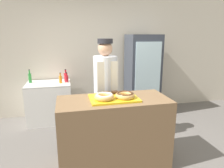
{
  "coord_description": "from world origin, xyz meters",
  "views": [
    {
      "loc": [
        -0.59,
        -2.43,
        1.79
      ],
      "look_at": [
        0.0,
        0.1,
        1.15
      ],
      "focal_mm": 32.0,
      "sensor_mm": 36.0,
      "label": 1
    }
  ],
  "objects": [
    {
      "name": "beverage_fridge",
      "position": [
        1.09,
        1.73,
        0.9
      ],
      "size": [
        0.68,
        0.64,
        1.8
      ],
      "color": "#333842",
      "rests_on": "ground_plane"
    },
    {
      "name": "donut_chocolate_glaze",
      "position": [
        0.14,
        -0.06,
        1.03
      ],
      "size": [
        0.25,
        0.25,
        0.07
      ],
      "color": "tan",
      "rests_on": "serving_tray"
    },
    {
      "name": "brownie_back_right",
      "position": [
        0.06,
        0.16,
        1.01
      ],
      "size": [
        0.09,
        0.09,
        0.03
      ],
      "color": "#382111",
      "rests_on": "serving_tray"
    },
    {
      "name": "display_counter",
      "position": [
        0.0,
        0.0,
        0.48
      ],
      "size": [
        1.47,
        0.66,
        0.97
      ],
      "color": "brown",
      "rests_on": "ground_plane"
    },
    {
      "name": "serving_tray",
      "position": [
        0.0,
        0.0,
        0.98
      ],
      "size": [
        0.63,
        0.44,
        0.02
      ],
      "color": "yellow",
      "rests_on": "display_counter"
    },
    {
      "name": "bottle_orange",
      "position": [
        -0.71,
        1.67,
        0.92
      ],
      "size": [
        0.06,
        0.06,
        0.22
      ],
      "color": "orange",
      "rests_on": "chest_freezer"
    },
    {
      "name": "baker_person",
      "position": [
        0.02,
        0.64,
        0.92
      ],
      "size": [
        0.38,
        0.38,
        1.74
      ],
      "color": "#4C4C51",
      "rests_on": "ground_plane"
    },
    {
      "name": "bottle_green",
      "position": [
        -1.32,
        1.84,
        0.94
      ],
      "size": [
        0.06,
        0.06,
        0.27
      ],
      "color": "#2D8C38",
      "rests_on": "chest_freezer"
    },
    {
      "name": "brownie_back_left",
      "position": [
        -0.06,
        0.16,
        1.01
      ],
      "size": [
        0.09,
        0.09,
        0.03
      ],
      "color": "#382111",
      "rests_on": "serving_tray"
    },
    {
      "name": "bottle_red_b",
      "position": [
        -0.6,
        1.77,
        0.91
      ],
      "size": [
        0.08,
        0.08,
        0.2
      ],
      "color": "red",
      "rests_on": "chest_freezer"
    },
    {
      "name": "bottle_red",
      "position": [
        -0.61,
        1.86,
        0.93
      ],
      "size": [
        0.07,
        0.07,
        0.25
      ],
      "color": "red",
      "rests_on": "chest_freezer"
    },
    {
      "name": "donut_light_glaze",
      "position": [
        -0.14,
        -0.06,
        1.03
      ],
      "size": [
        0.25,
        0.25,
        0.07
      ],
      "color": "tan",
      "rests_on": "serving_tray"
    },
    {
      "name": "wall_back",
      "position": [
        0.0,
        2.13,
        1.35
      ],
      "size": [
        8.0,
        0.06,
        2.7
      ],
      "color": "beige",
      "rests_on": "ground_plane"
    },
    {
      "name": "chest_freezer",
      "position": [
        -0.96,
        1.74,
        0.42
      ],
      "size": [
        0.88,
        0.67,
        0.83
      ],
      "color": "white",
      "rests_on": "ground_plane"
    },
    {
      "name": "ground_plane",
      "position": [
        0.0,
        0.0,
        0.0
      ],
      "size": [
        14.0,
        14.0,
        0.0
      ],
      "primitive_type": "plane",
      "color": "#66605B"
    }
  ]
}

